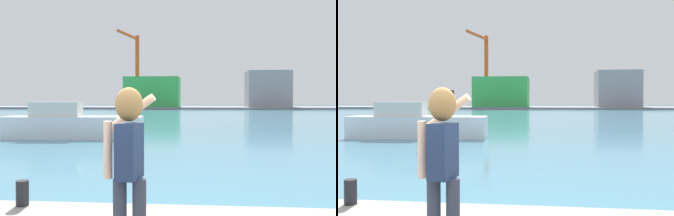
% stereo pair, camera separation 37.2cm
% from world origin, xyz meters
% --- Properties ---
extents(ground_plane, '(220.00, 220.00, 0.00)m').
position_xyz_m(ground_plane, '(0.00, 50.00, 0.00)').
color(ground_plane, '#334751').
extents(harbor_water, '(140.00, 100.00, 0.02)m').
position_xyz_m(harbor_water, '(0.00, 52.00, 0.01)').
color(harbor_water, teal).
rests_on(harbor_water, ground_plane).
extents(far_shore_dock, '(140.00, 20.00, 0.48)m').
position_xyz_m(far_shore_dock, '(0.00, 92.00, 0.24)').
color(far_shore_dock, gray).
rests_on(far_shore_dock, ground_plane).
extents(person_photographer, '(0.53, 0.56, 1.74)m').
position_xyz_m(person_photographer, '(-0.14, -0.01, 1.70)').
color(person_photographer, '#2D3342').
rests_on(person_photographer, quay_promenade).
extents(harbor_bollard, '(0.19, 0.19, 0.39)m').
position_xyz_m(harbor_bollard, '(-2.12, 1.73, 0.83)').
color(harbor_bollard, black).
rests_on(harbor_bollard, quay_promenade).
extents(boat_moored, '(8.11, 2.37, 2.10)m').
position_xyz_m(boat_moored, '(-6.96, 17.35, 0.81)').
color(boat_moored, white).
rests_on(boat_moored, harbor_water).
extents(warehouse_left, '(13.19, 9.10, 7.30)m').
position_xyz_m(warehouse_left, '(-11.38, 87.94, 4.13)').
color(warehouse_left, green).
rests_on(warehouse_left, far_shore_dock).
extents(warehouse_right, '(10.29, 9.24, 8.85)m').
position_xyz_m(warehouse_right, '(17.00, 91.33, 4.91)').
color(warehouse_right, gray).
rests_on(warehouse_right, far_shore_dock).
extents(port_crane, '(3.10, 11.90, 17.60)m').
position_xyz_m(port_crane, '(-15.50, 86.44, 11.23)').
color(port_crane, '#D84C19').
rests_on(port_crane, far_shore_dock).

